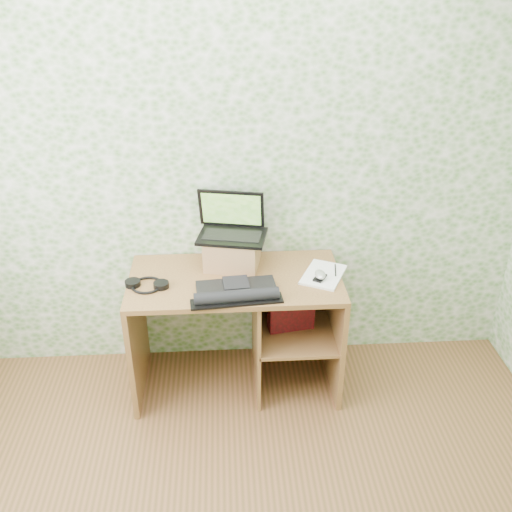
{
  "coord_description": "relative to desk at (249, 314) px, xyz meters",
  "views": [
    {
      "loc": [
        -0.05,
        -1.31,
        2.41
      ],
      "look_at": [
        0.12,
        1.39,
        0.91
      ],
      "focal_mm": 40.0,
      "sensor_mm": 36.0,
      "label": 1
    }
  ],
  "objects": [
    {
      "name": "pen",
      "position": [
        0.5,
        -0.01,
        0.29
      ],
      "size": [
        0.03,
        0.13,
        0.01
      ],
      "primitive_type": "cylinder",
      "rotation": [
        1.57,
        0.0,
        -0.17
      ],
      "color": "black",
      "rests_on": "notepad"
    },
    {
      "name": "headphones",
      "position": [
        -0.56,
        -0.09,
        0.28
      ],
      "size": [
        0.24,
        0.2,
        0.03
      ],
      "rotation": [
        0.0,
        0.0,
        -0.18
      ],
      "color": "black",
      "rests_on": "desk"
    },
    {
      "name": "red_box",
      "position": [
        0.25,
        -0.03,
        0.07
      ],
      "size": [
        0.28,
        0.13,
        0.32
      ],
      "primitive_type": "cube",
      "rotation": [
        0.0,
        0.0,
        0.16
      ],
      "color": "maroon",
      "rests_on": "desk"
    },
    {
      "name": "riser",
      "position": [
        -0.09,
        0.12,
        0.36
      ],
      "size": [
        0.34,
        0.31,
        0.18
      ],
      "primitive_type": "cube",
      "rotation": [
        0.0,
        0.0,
        -0.21
      ],
      "color": "#9B6645",
      "rests_on": "desk"
    },
    {
      "name": "notepad",
      "position": [
        0.42,
        -0.04,
        0.28
      ],
      "size": [
        0.31,
        0.35,
        0.01
      ],
      "primitive_type": "cube",
      "rotation": [
        0.0,
        0.0,
        -0.45
      ],
      "color": "white",
      "rests_on": "desk"
    },
    {
      "name": "desk",
      "position": [
        0.0,
        0.0,
        0.0
      ],
      "size": [
        1.2,
        0.6,
        0.75
      ],
      "color": "brown",
      "rests_on": "floor"
    },
    {
      "name": "keyboard",
      "position": [
        -0.08,
        -0.21,
        0.29
      ],
      "size": [
        0.49,
        0.28,
        0.07
      ],
      "rotation": [
        0.0,
        0.0,
        0.09
      ],
      "color": "black",
      "rests_on": "desk"
    },
    {
      "name": "mouse",
      "position": [
        0.39,
        -0.09,
        0.3
      ],
      "size": [
        0.1,
        0.11,
        0.03
      ],
      "primitive_type": "ellipsoid",
      "rotation": [
        0.0,
        0.0,
        -0.56
      ],
      "color": "silver",
      "rests_on": "notepad"
    },
    {
      "name": "wall_back",
      "position": [
        -0.08,
        0.28,
        0.82
      ],
      "size": [
        3.5,
        0.0,
        3.5
      ],
      "primitive_type": "plane",
      "rotation": [
        1.57,
        0.0,
        0.0
      ],
      "color": "silver",
      "rests_on": "ground"
    },
    {
      "name": "laptop",
      "position": [
        -0.09,
        0.16,
        0.51
      ],
      "size": [
        0.42,
        0.34,
        0.25
      ],
      "rotation": [
        0.0,
        0.0,
        -0.21
      ],
      "color": "black",
      "rests_on": "riser"
    }
  ]
}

